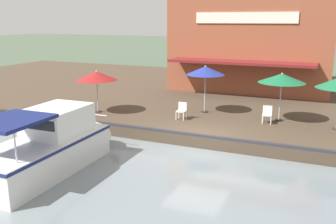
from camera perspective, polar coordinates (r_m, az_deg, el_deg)
ground_plane at (r=16.45m, az=4.47°, el=-5.78°), size 220.00×220.00×0.00m
quay_deck at (r=26.67m, az=12.29°, el=2.24°), size 22.00×56.00×0.60m
quay_edge_fender at (r=16.33m, az=4.62°, el=-3.52°), size 0.20×50.40×0.10m
waterfront_restaurant at (r=29.10m, az=13.22°, el=10.52°), size 9.97×11.14×6.82m
patio_umbrella_back_row at (r=19.16m, az=16.95°, el=4.95°), size 2.29×2.29×2.42m
patio_umbrella_far_corner at (r=20.17m, az=5.72°, el=6.29°), size 2.06×2.06×2.56m
patio_umbrella_mid_patio_left at (r=20.53m, az=-10.84°, el=5.43°), size 2.24×2.24×2.28m
cafe_chair_mid_patio at (r=19.01m, az=2.10°, el=0.34°), size 0.44×0.44×0.85m
cafe_chair_facing_river at (r=18.86m, az=14.87°, el=-0.23°), size 0.48×0.48×0.85m
motorboat_nearest_quay at (r=14.85m, az=-16.97°, el=-4.75°), size 6.61×2.45×2.33m
tree_behind_restaurant at (r=31.91m, az=16.80°, el=11.45°), size 4.04×3.85×5.94m
tree_downstream_bank at (r=33.61m, az=17.13°, el=14.39°), size 5.35×5.10×8.28m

